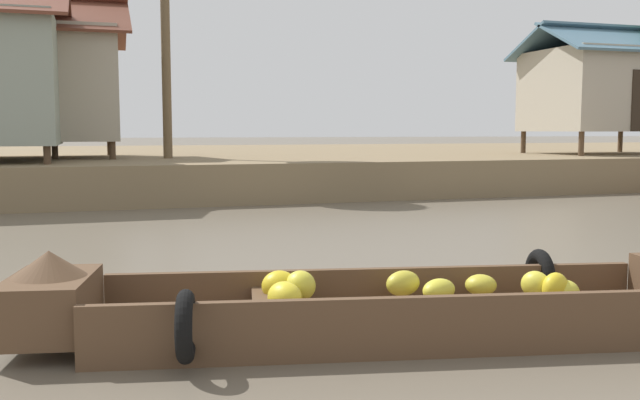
% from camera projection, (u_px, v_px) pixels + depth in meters
% --- Properties ---
extents(ground_plane, '(300.00, 300.00, 0.00)m').
position_uv_depth(ground_plane, '(184.00, 249.00, 9.99)').
color(ground_plane, '#665B4C').
extents(riverbank_strip, '(160.00, 20.00, 0.93)m').
position_uv_depth(riverbank_strip, '(130.00, 165.00, 24.48)').
color(riverbank_strip, '#7F6B4C').
rests_on(riverbank_strip, ground).
extents(banana_boat, '(5.98, 2.13, 0.77)m').
position_uv_depth(banana_boat, '(389.00, 306.00, 5.71)').
color(banana_boat, brown).
rests_on(banana_boat, ground).
extents(stilt_house_mid_left, '(4.96, 4.04, 4.37)m').
position_uv_depth(stilt_house_mid_left, '(34.00, 83.00, 18.84)').
color(stilt_house_mid_left, '#4C3826').
rests_on(stilt_house_mid_left, riverbank_strip).
extents(stilt_house_mid_right, '(4.99, 3.80, 4.04)m').
position_uv_depth(stilt_house_mid_right, '(605.00, 89.00, 22.21)').
color(stilt_house_mid_right, '#4C3826').
rests_on(stilt_house_mid_right, riverbank_strip).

